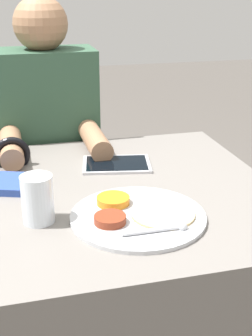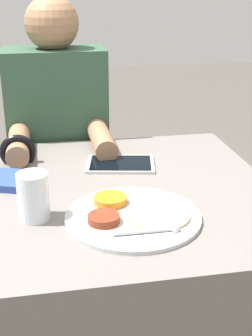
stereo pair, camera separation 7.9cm
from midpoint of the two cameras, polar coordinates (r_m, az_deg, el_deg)
name	(u,v)px [view 2 (the right image)]	position (r m, az deg, el deg)	size (l,w,h in m)	color
dining_table	(48,307)	(1.42, -7.85, -16.44)	(1.25, 0.84, 0.71)	slate
thali_tray	(132,215)	(1.10, 2.80, -5.84)	(0.32, 0.32, 0.03)	#B7BABF
red_notebook	(4,180)	(1.31, -12.97, -1.50)	(0.22, 0.18, 0.02)	silver
tablet_device	(121,164)	(1.41, 0.95, 0.47)	(0.22, 0.18, 0.01)	#B7B7BC
person_diner	(60,170)	(1.78, -6.78, -0.31)	(0.37, 0.46, 1.19)	black
drinking_glass	(33,196)	(1.09, -9.19, -3.47)	(0.07, 0.07, 0.11)	silver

